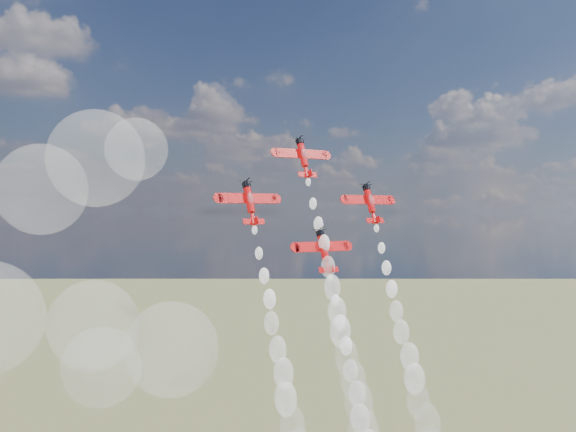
% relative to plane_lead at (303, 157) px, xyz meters
% --- Properties ---
extents(plane_lead, '(12.72, 5.81, 8.67)m').
position_rel_plane_lead_xyz_m(plane_lead, '(0.00, 0.00, 0.00)').
color(plane_lead, red).
rests_on(plane_lead, ground).
extents(plane_left, '(12.72, 5.81, 8.67)m').
position_rel_plane_lead_xyz_m(plane_left, '(-14.74, -3.82, -9.58)').
color(plane_left, red).
rests_on(plane_left, ground).
extents(plane_right, '(12.72, 5.81, 8.67)m').
position_rel_plane_lead_xyz_m(plane_right, '(14.74, -3.82, -9.58)').
color(plane_right, red).
rests_on(plane_right, ground).
extents(plane_slot, '(12.72, 5.81, 8.67)m').
position_rel_plane_lead_xyz_m(plane_slot, '(0.00, -7.65, -19.16)').
color(plane_slot, red).
rests_on(plane_slot, ground).
extents(smoke_trail_lead, '(5.71, 22.15, 49.31)m').
position_rel_plane_lead_xyz_m(smoke_trail_lead, '(-0.16, -16.80, -41.66)').
color(smoke_trail_lead, white).
rests_on(smoke_trail_lead, plane_lead).
extents(smoke_trail_right, '(5.23, 20.94, 49.63)m').
position_rel_plane_lead_xyz_m(smoke_trail_right, '(15.01, -20.20, -51.54)').
color(smoke_trail_right, white).
rests_on(smoke_trail_right, plane_right).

